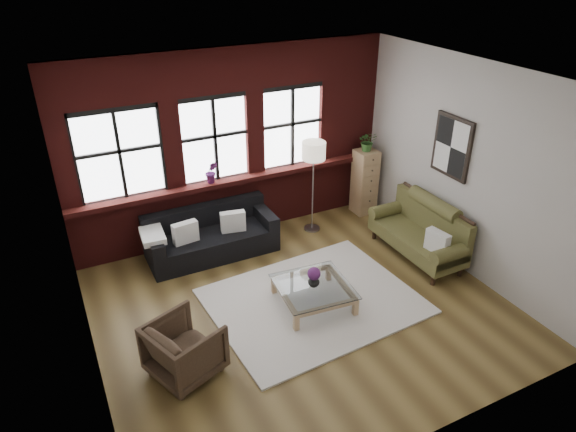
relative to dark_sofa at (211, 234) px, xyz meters
name	(u,v)px	position (x,y,z in m)	size (l,w,h in m)	color
floor	(301,306)	(0.65, -1.90, -0.38)	(5.50, 5.50, 0.00)	brown
ceiling	(304,80)	(0.65, -1.90, 2.82)	(5.50, 5.50, 0.00)	white
wall_back	(231,145)	(0.65, 0.60, 1.22)	(5.50, 5.50, 0.00)	#B4AFA8
wall_front	(434,321)	(0.65, -4.40, 1.22)	(5.50, 5.50, 0.00)	#B4AFA8
wall_left	(74,260)	(-2.10, -1.90, 1.22)	(5.00, 5.00, 0.00)	#B4AFA8
wall_right	(465,169)	(3.40, -1.90, 1.22)	(5.00, 5.00, 0.00)	#B4AFA8
brick_backwall	(233,146)	(0.65, 0.54, 1.22)	(5.50, 0.12, 3.20)	#501412
sill_ledge	(236,179)	(0.65, 0.45, 0.66)	(5.50, 0.30, 0.08)	#501412
window_left	(120,155)	(-1.15, 0.55, 1.37)	(1.38, 0.10, 1.50)	black
window_mid	(215,140)	(0.35, 0.55, 1.37)	(1.38, 0.10, 1.50)	black
window_right	(292,128)	(1.75, 0.55, 1.37)	(1.38, 0.10, 1.50)	black
wall_poster	(452,147)	(3.37, -1.60, 1.47)	(0.05, 0.74, 0.94)	black
shag_rug	(313,301)	(0.86, -1.89, -0.36)	(2.84, 2.23, 0.03)	beige
dark_sofa	(211,234)	(0.00, 0.00, 0.00)	(2.09, 0.85, 0.76)	black
pillow_a	(185,233)	(-0.45, -0.10, 0.19)	(0.40, 0.14, 0.34)	silver
pillow_b	(233,221)	(0.35, -0.10, 0.19)	(0.40, 0.14, 0.34)	silver
vintage_settee	(417,231)	(2.95, -1.56, 0.10)	(0.79, 1.78, 0.95)	#4F4D24
pillow_settee	(437,242)	(2.87, -2.11, 0.21)	(0.14, 0.38, 0.34)	silver
armchair	(185,349)	(-1.16, -2.38, -0.02)	(0.75, 0.78, 0.71)	#38281C
coffee_table	(313,295)	(0.83, -1.94, -0.22)	(1.00, 1.00, 0.34)	tan
vase	(314,281)	(0.83, -1.94, 0.03)	(0.16, 0.16, 0.17)	#B2B2B2
flowers	(314,274)	(0.83, -1.94, 0.15)	(0.19, 0.19, 0.19)	#5D2264
drawer_chest	(365,182)	(3.07, 0.15, 0.24)	(0.38, 0.38, 1.23)	tan
potted_plant_top	(368,141)	(3.07, 0.15, 1.04)	(0.33, 0.28, 0.37)	#2D5923
floor_lamp	(313,184)	(1.87, -0.03, 0.52)	(0.40, 0.40, 1.80)	#A5A5A8
sill_plant	(212,172)	(0.22, 0.42, 0.89)	(0.21, 0.17, 0.38)	#5D2264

